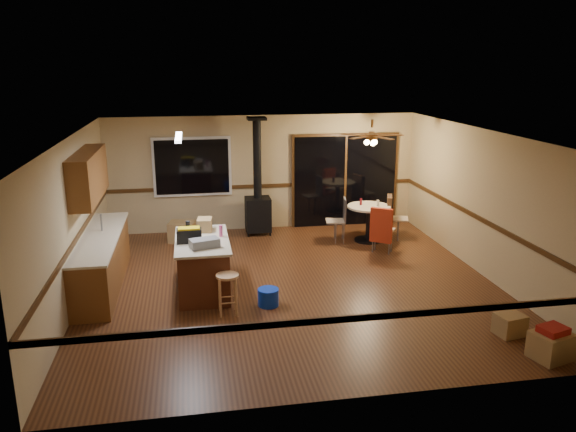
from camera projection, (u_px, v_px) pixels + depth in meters
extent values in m
plane|color=#4A2714|center=(291.00, 284.00, 9.77)|extent=(7.00, 7.00, 0.00)
plane|color=silver|center=(291.00, 135.00, 9.07)|extent=(7.00, 7.00, 0.00)
plane|color=tan|center=(264.00, 173.00, 12.74)|extent=(7.00, 0.00, 7.00)
plane|color=tan|center=(348.00, 294.00, 6.10)|extent=(7.00, 0.00, 7.00)
plane|color=tan|center=(73.00, 222.00, 8.84)|extent=(0.00, 7.00, 7.00)
plane|color=tan|center=(484.00, 203.00, 10.00)|extent=(0.00, 7.00, 7.00)
cube|color=black|center=(192.00, 167.00, 12.38)|extent=(1.72, 0.10, 1.32)
cube|color=black|center=(345.00, 181.00, 13.08)|extent=(2.52, 0.10, 2.10)
cube|color=brown|center=(102.00, 262.00, 9.60)|extent=(0.60, 3.00, 0.86)
cube|color=beige|center=(100.00, 237.00, 9.48)|extent=(0.64, 3.04, 0.04)
cube|color=brown|center=(88.00, 176.00, 9.37)|extent=(0.35, 2.00, 0.80)
cube|color=#4E2313|center=(203.00, 266.00, 9.40)|extent=(0.80, 1.60, 0.86)
cube|color=beige|center=(202.00, 241.00, 9.28)|extent=(0.88, 1.68, 0.04)
cube|color=black|center=(258.00, 214.00, 12.51)|extent=(0.55, 0.50, 0.75)
cylinder|color=black|center=(257.00, 158.00, 12.17)|extent=(0.18, 0.18, 1.77)
cylinder|color=brown|center=(372.00, 137.00, 11.53)|extent=(0.24, 0.24, 0.10)
cylinder|color=brown|center=(372.00, 123.00, 11.46)|extent=(0.05, 0.05, 0.16)
sphere|color=#FFD88C|center=(371.00, 142.00, 11.56)|extent=(0.16, 0.16, 0.16)
cube|color=white|center=(179.00, 137.00, 9.07)|extent=(0.10, 1.20, 0.04)
cube|color=slate|center=(204.00, 243.00, 8.87)|extent=(0.50, 0.37, 0.14)
cube|color=black|center=(189.00, 236.00, 9.11)|extent=(0.40, 0.21, 0.22)
cube|color=gold|center=(189.00, 228.00, 9.08)|extent=(0.35, 0.19, 0.03)
cube|color=olive|center=(205.00, 225.00, 9.73)|extent=(0.27, 0.35, 0.22)
cylinder|color=black|center=(188.00, 229.00, 9.42)|extent=(0.09, 0.09, 0.26)
cylinder|color=#D84C8C|center=(221.00, 231.00, 9.41)|extent=(0.07, 0.07, 0.19)
cylinder|color=white|center=(201.00, 223.00, 9.94)|extent=(0.06, 0.06, 0.17)
cylinder|color=tan|center=(228.00, 294.00, 8.55)|extent=(0.35, 0.35, 0.64)
cylinder|color=#0D34C2|center=(268.00, 297.00, 8.88)|extent=(0.36, 0.36, 0.28)
cylinder|color=black|center=(368.00, 240.00, 12.12)|extent=(0.57, 0.57, 0.04)
cylinder|color=black|center=(368.00, 223.00, 12.03)|extent=(0.10, 0.10, 0.70)
cylinder|color=beige|center=(369.00, 207.00, 11.93)|extent=(0.92, 0.92, 0.04)
cylinder|color=#590C14|center=(361.00, 202.00, 11.97)|extent=(0.06, 0.06, 0.14)
cylinder|color=beige|center=(378.00, 203.00, 11.89)|extent=(0.06, 0.06, 0.13)
cube|color=tan|center=(335.00, 221.00, 11.99)|extent=(0.46, 0.46, 0.03)
cube|color=slate|center=(345.00, 210.00, 11.92)|extent=(0.10, 0.40, 0.50)
cube|color=tan|center=(384.00, 230.00, 11.36)|extent=(0.56, 0.56, 0.03)
cube|color=slate|center=(382.00, 220.00, 11.13)|extent=(0.35, 0.25, 0.50)
cube|color=#A32812|center=(381.00, 225.00, 11.14)|extent=(0.42, 0.33, 0.70)
cube|color=tan|center=(399.00, 219.00, 12.17)|extent=(0.51, 0.51, 0.03)
cube|color=slate|center=(390.00, 207.00, 12.14)|extent=(0.16, 0.39, 0.50)
cube|color=#3E2717|center=(389.00, 212.00, 12.16)|extent=(0.24, 0.45, 0.70)
cube|color=olive|center=(182.00, 232.00, 12.04)|extent=(0.62, 0.53, 0.43)
cube|color=olive|center=(551.00, 346.00, 7.28)|extent=(0.57, 0.52, 0.36)
cube|color=olive|center=(510.00, 324.00, 7.93)|extent=(0.43, 0.39, 0.30)
cube|color=maroon|center=(553.00, 330.00, 7.22)|extent=(0.40, 0.36, 0.09)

